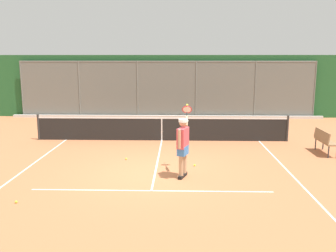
{
  "coord_description": "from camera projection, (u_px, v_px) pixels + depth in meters",
  "views": [
    {
      "loc": [
        -0.68,
        10.31,
        3.37
      ],
      "look_at": [
        -0.32,
        -2.05,
        1.05
      ],
      "focal_mm": 38.99,
      "sensor_mm": 36.0,
      "label": 1
    }
  ],
  "objects": [
    {
      "name": "court_line_markings",
      "position": [
        151.0,
        194.0,
        9.14
      ],
      "size": [
        8.06,
        10.58,
        0.01
      ],
      "color": "white",
      "rests_on": "ground"
    },
    {
      "name": "fence_backdrop",
      "position": [
        167.0,
        86.0,
        21.18
      ],
      "size": [
        19.57,
        1.37,
        3.52
      ],
      "color": "slate",
      "rests_on": "ground"
    },
    {
      "name": "ground_plane",
      "position": [
        155.0,
        174.0,
        10.77
      ],
      "size": [
        60.0,
        60.0,
        0.0
      ],
      "primitive_type": "plane",
      "color": "#B76B42"
    },
    {
      "name": "tennis_player",
      "position": [
        183.0,
        143.0,
        10.29
      ],
      "size": [
        0.46,
        1.41,
        1.99
      ],
      "rotation": [
        0.0,
        0.0,
        -1.92
      ],
      "color": "black",
      "rests_on": "ground"
    },
    {
      "name": "tennis_net",
      "position": [
        162.0,
        129.0,
        14.99
      ],
      "size": [
        10.35,
        0.09,
        1.07
      ],
      "color": "#2D2D2D",
      "rests_on": "ground"
    },
    {
      "name": "courtside_bench",
      "position": [
        324.0,
        140.0,
        12.93
      ],
      "size": [
        0.4,
        1.3,
        0.84
      ],
      "rotation": [
        0.0,
        0.0,
        1.57
      ],
      "color": "#93704C",
      "rests_on": "ground"
    },
    {
      "name": "tennis_ball_near_baseline",
      "position": [
        16.0,
        202.0,
        8.57
      ],
      "size": [
        0.07,
        0.07,
        0.07
      ],
      "primitive_type": "sphere",
      "color": "#C1D138",
      "rests_on": "ground"
    },
    {
      "name": "tennis_ball_near_net",
      "position": [
        126.0,
        159.0,
        12.23
      ],
      "size": [
        0.07,
        0.07,
        0.07
      ],
      "primitive_type": "sphere",
      "color": "#D6E042",
      "rests_on": "ground"
    },
    {
      "name": "tennis_ball_mid_court",
      "position": [
        195.0,
        165.0,
        11.49
      ],
      "size": [
        0.07,
        0.07,
        0.07
      ],
      "primitive_type": "sphere",
      "color": "#CCDB33",
      "rests_on": "ground"
    }
  ]
}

